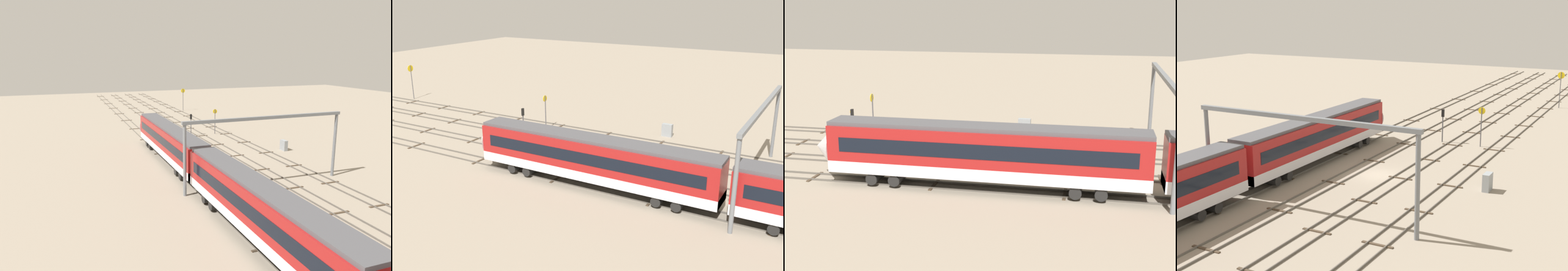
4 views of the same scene
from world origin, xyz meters
TOP-DOWN VIEW (x-y plane):
  - ground_plane at (0.00, 0.00)m, footprint 196.01×196.01m
  - track_near_foreground at (-0.00, -7.47)m, footprint 180.01×2.40m
  - track_second_near at (-0.00, -2.49)m, footprint 180.01×2.40m
  - track_middle at (0.00, 2.49)m, footprint 180.01×2.40m
  - track_with_train at (-0.00, 7.47)m, footprint 180.01×2.40m
  - overhead_gantry at (-12.28, 0.12)m, footprint 0.40×19.80m
  - speed_sign_mid_trackside at (15.32, -5.58)m, footprint 0.14×0.82m
  - signal_light_trackside_approach at (15.38, -0.85)m, footprint 0.31×0.32m
  - relay_cabinet at (0.38, -10.82)m, footprint 1.33×0.61m

SIDE VIEW (x-z plane):
  - ground_plane at x=0.00m, z-range 0.00..0.00m
  - track_near_foreground at x=0.00m, z-range -0.01..0.15m
  - track_second_near at x=0.00m, z-range -0.01..0.15m
  - track_middle at x=0.00m, z-range -0.01..0.15m
  - track_with_train at x=0.00m, z-range -0.01..0.15m
  - relay_cabinet at x=0.38m, z-range 0.00..1.60m
  - signal_light_trackside_approach at x=15.38m, z-range 0.64..4.61m
  - speed_sign_mid_trackside at x=15.32m, z-range 0.64..5.28m
  - overhead_gantry at x=-12.28m, z-range 2.16..10.17m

